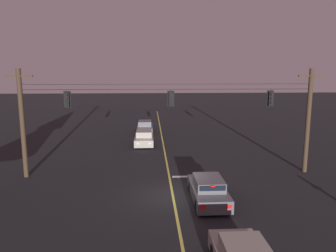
% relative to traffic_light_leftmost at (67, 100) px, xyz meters
% --- Properties ---
extents(ground_plane, '(180.00, 180.00, 0.00)m').
position_rel_traffic_light_leftmost_xyz_m(ground_plane, '(6.81, -3.98, -5.31)').
color(ground_plane, black).
extents(lane_centre_stripe, '(0.14, 60.00, 0.01)m').
position_rel_traffic_light_leftmost_xyz_m(lane_centre_stripe, '(6.81, 6.02, -5.31)').
color(lane_centre_stripe, '#D1C64C').
rests_on(lane_centre_stripe, ground).
extents(stop_bar_paint, '(3.40, 0.36, 0.01)m').
position_rel_traffic_light_leftmost_xyz_m(stop_bar_paint, '(8.71, -0.58, -5.31)').
color(stop_bar_paint, silver).
rests_on(stop_bar_paint, ground).
extents(signal_span_assembly, '(21.47, 0.32, 7.37)m').
position_rel_traffic_light_leftmost_xyz_m(signal_span_assembly, '(6.81, 0.02, -1.47)').
color(signal_span_assembly, '#38281C').
rests_on(signal_span_assembly, ground).
extents(traffic_light_leftmost, '(0.48, 0.41, 1.22)m').
position_rel_traffic_light_leftmost_xyz_m(traffic_light_leftmost, '(0.00, 0.00, 0.00)').
color(traffic_light_leftmost, black).
extents(traffic_light_left_inner, '(0.48, 0.41, 1.22)m').
position_rel_traffic_light_leftmost_xyz_m(traffic_light_left_inner, '(6.96, 0.00, 0.00)').
color(traffic_light_left_inner, black).
extents(traffic_light_centre, '(0.48, 0.41, 1.22)m').
position_rel_traffic_light_leftmost_xyz_m(traffic_light_centre, '(13.88, 0.00, 0.00)').
color(traffic_light_centre, black).
extents(car_waiting_near_lane, '(1.80, 4.33, 1.39)m').
position_rel_traffic_light_leftmost_xyz_m(car_waiting_near_lane, '(8.72, -4.84, -4.66)').
color(car_waiting_near_lane, '#4C4C51').
rests_on(car_waiting_near_lane, ground).
extents(car_oncoming_lead, '(1.80, 4.42, 1.39)m').
position_rel_traffic_light_leftmost_xyz_m(car_oncoming_lead, '(4.92, 9.38, -4.66)').
color(car_oncoming_lead, gray).
rests_on(car_oncoming_lead, ground).
extents(car_oncoming_trailing, '(1.80, 4.42, 1.39)m').
position_rel_traffic_light_leftmost_xyz_m(car_oncoming_trailing, '(4.89, 15.65, -4.66)').
color(car_oncoming_trailing, '#4C4C51').
rests_on(car_oncoming_trailing, ground).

